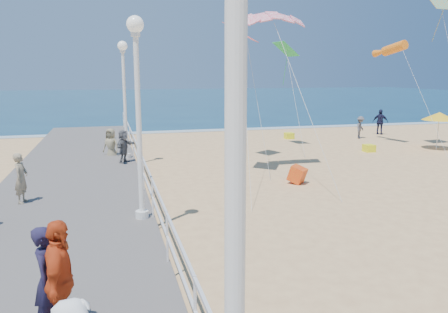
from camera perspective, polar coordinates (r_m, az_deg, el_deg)
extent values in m
plane|color=#E4B677|center=(13.80, 12.37, -7.55)|extent=(160.00, 160.00, 0.00)
cube|color=navy|center=(76.96, -10.40, 7.44)|extent=(160.00, 90.00, 0.05)
cube|color=white|center=(32.95, -4.07, 3.35)|extent=(160.00, 1.20, 0.04)
cube|color=slate|center=(12.38, -20.70, -9.20)|extent=(5.00, 44.00, 0.40)
cube|color=white|center=(11.99, -9.38, -3.02)|extent=(0.05, 42.00, 0.06)
cube|color=white|center=(12.12, -9.30, -5.32)|extent=(0.05, 42.00, 0.04)
cylinder|color=white|center=(3.07, 1.41, -17.09)|extent=(0.14, 0.14, 4.70)
cylinder|color=white|center=(12.23, -10.65, -7.43)|extent=(0.36, 0.36, 0.20)
cylinder|color=white|center=(11.71, -11.05, 3.57)|extent=(0.14, 0.14, 4.70)
sphere|color=white|center=(11.69, -11.54, 16.56)|extent=(0.44, 0.44, 0.44)
cylinder|color=white|center=(20.96, -12.55, 0.14)|extent=(0.36, 0.36, 0.20)
cylinder|color=white|center=(20.66, -12.81, 6.55)|extent=(0.14, 0.14, 4.70)
sphere|color=white|center=(20.65, -13.13, 13.90)|extent=(0.44, 0.44, 0.44)
imported|color=#1B1835|center=(7.36, -21.97, -14.57)|extent=(0.52, 0.68, 1.66)
imported|color=#D4461A|center=(6.96, -20.62, -15.08)|extent=(0.51, 1.11, 1.85)
imported|color=#55565A|center=(19.74, -12.97, 1.31)|extent=(1.07, 1.37, 1.45)
imported|color=gray|center=(14.58, -24.98, -2.57)|extent=(0.48, 0.63, 1.53)
imported|color=#535257|center=(30.59, 17.38, 3.66)|extent=(1.09, 1.05, 1.48)
imported|color=#191A38|center=(32.99, 19.74, 4.27)|extent=(1.08, 1.02, 1.79)
imported|color=gray|center=(21.74, -14.54, 1.35)|extent=(0.99, 0.92, 1.69)
cube|color=red|center=(17.47, 9.55, -2.54)|extent=(0.89, 0.89, 0.74)
cylinder|color=white|center=(27.67, 26.13, 2.67)|extent=(0.05, 0.05, 1.80)
cone|color=yellow|center=(27.57, 26.31, 4.75)|extent=(1.90, 1.90, 0.45)
cube|color=#F6F91A|center=(29.42, 8.50, 2.70)|extent=(0.55, 0.55, 0.40)
cube|color=#F2F519|center=(25.54, 18.41, 1.04)|extent=(0.55, 0.55, 0.40)
cylinder|color=orange|center=(28.14, 21.38, 13.04)|extent=(1.01, 2.71, 1.09)
cube|color=#F85E5B|center=(18.28, 2.23, 15.87)|extent=(1.75, 1.83, 0.72)
cube|color=#18C5CD|center=(27.95, 26.38, 17.71)|extent=(1.46, 1.11, 0.98)
cube|color=green|center=(25.75, 8.07, 13.72)|extent=(1.22, 1.43, 0.80)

